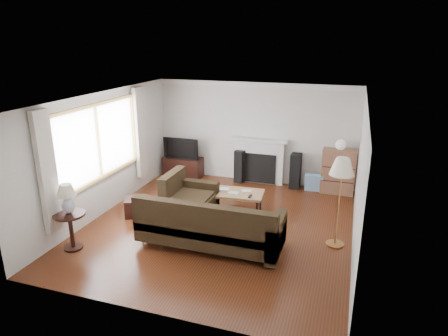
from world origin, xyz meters
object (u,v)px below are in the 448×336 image
(sectional_sofa, at_px, (211,223))
(coffee_table, at_px, (235,202))
(tv_stand, at_px, (183,167))
(floor_lamp, at_px, (339,203))
(bookshelf, at_px, (338,172))
(side_table, at_px, (71,231))

(sectional_sofa, distance_m, coffee_table, 1.50)
(tv_stand, distance_m, coffee_table, 2.65)
(coffee_table, xyz_separation_m, floor_lamp, (2.10, -0.77, 0.58))
(bookshelf, height_order, sectional_sofa, bookshelf)
(sectional_sofa, bearing_deg, tv_stand, 121.06)
(bookshelf, height_order, coffee_table, bookshelf)
(bookshelf, xyz_separation_m, sectional_sofa, (-1.98, -3.32, -0.09))
(sectional_sofa, bearing_deg, bookshelf, 59.21)
(tv_stand, xyz_separation_m, side_table, (-0.29, -4.12, 0.08))
(tv_stand, xyz_separation_m, sectional_sofa, (1.97, -3.28, 0.19))
(tv_stand, distance_m, floor_lamp, 4.84)
(bookshelf, xyz_separation_m, coffee_table, (-1.99, -1.83, -0.30))
(tv_stand, bearing_deg, coffee_table, -42.31)
(sectional_sofa, xyz_separation_m, side_table, (-2.26, -0.84, -0.11))
(tv_stand, bearing_deg, side_table, -93.99)
(tv_stand, xyz_separation_m, coffee_table, (1.96, -1.79, -0.02))
(bookshelf, distance_m, coffee_table, 2.71)
(tv_stand, relative_size, sectional_sofa, 0.37)
(sectional_sofa, height_order, side_table, sectional_sofa)
(tv_stand, distance_m, sectional_sofa, 3.83)
(floor_lamp, relative_size, side_table, 2.42)
(bookshelf, bearing_deg, sectional_sofa, -120.79)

